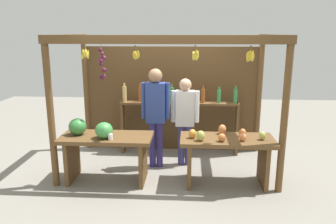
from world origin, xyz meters
The scene contains 7 objects.
ground_plane centered at (0.00, 0.00, 0.00)m, with size 12.00×12.00×0.00m, color gray.
market_stall centered at (0.00, 0.40, 1.30)m, with size 3.45×1.82×2.24m.
fruit_counter_left centered at (-0.98, -0.65, 0.62)m, with size 1.40×0.64×0.99m.
fruit_counter_right centered at (0.91, -0.64, 0.56)m, with size 1.40×0.64×0.89m.
bottle_shelf_unit centered at (0.15, 0.64, 0.83)m, with size 2.22×0.22×1.35m.
vendor_man centered at (-0.21, -0.05, 1.03)m, with size 0.48×0.23×1.70m.
vendor_woman centered at (0.28, 0.08, 0.91)m, with size 0.48×0.21×1.52m.
Camera 1 is at (0.33, -5.37, 2.28)m, focal length 35.19 mm.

